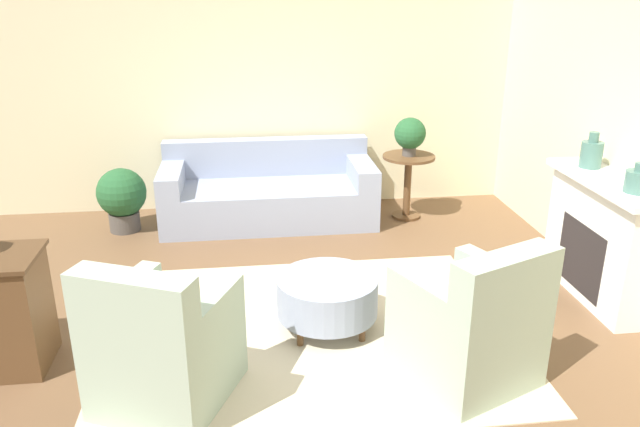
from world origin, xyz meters
name	(u,v)px	position (x,y,z in m)	size (l,w,h in m)	color
ground_plane	(309,332)	(0.00, 0.00, 0.00)	(16.00, 16.00, 0.00)	brown
wall_back	(280,85)	(0.00, 3.01, 1.40)	(9.90, 0.12, 2.80)	beige
rug	(309,331)	(0.00, 0.00, 0.01)	(3.01, 2.42, 0.01)	beige
couch	(268,194)	(-0.19, 2.44, 0.30)	(2.29, 0.98, 0.84)	#8E99B2
armchair_left	(161,349)	(-0.99, -0.71, 0.38)	(0.99, 1.02, 0.98)	#9EB29E
armchair_right	(472,328)	(0.99, -0.71, 0.38)	(0.99, 1.02, 0.98)	#9EB29E
ottoman_table	(327,296)	(0.14, 0.05, 0.27)	(0.76, 0.76, 0.41)	#8E99B2
side_table	(408,175)	(1.35, 2.32, 0.49)	(0.57, 0.57, 0.72)	brown
fireplace	(603,236)	(2.45, 0.29, 0.54)	(0.44, 1.31, 1.03)	white
vase_mantel_near	(591,153)	(2.44, 0.62, 1.15)	(0.18, 0.18, 0.30)	#477066
vase_mantel_far	(639,181)	(2.44, -0.05, 1.12)	(0.19, 0.19, 0.23)	#477066
potted_plant_on_side_table	(410,134)	(1.35, 2.32, 0.95)	(0.34, 0.34, 0.42)	#4C4742
potted_plant_floor	(122,196)	(-1.73, 2.31, 0.38)	(0.51, 0.51, 0.68)	#4C4742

